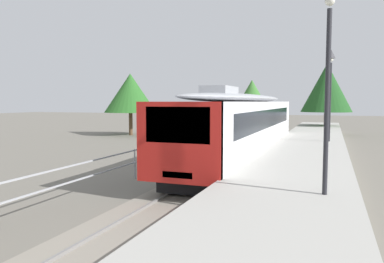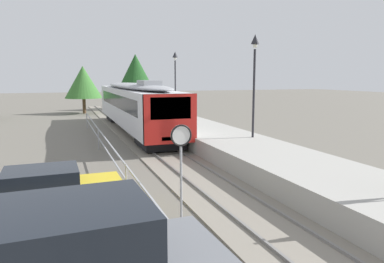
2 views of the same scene
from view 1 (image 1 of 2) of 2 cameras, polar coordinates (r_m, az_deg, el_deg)
ground_plane at (r=16.98m, az=-6.09°, el=-6.49°), size 160.00×160.00×0.00m
track_rails at (r=15.89m, az=3.72°, el=-7.12°), size 3.20×60.00×0.14m
commuter_train at (r=20.34m, az=7.71°, el=1.40°), size 2.82×18.54×3.74m
station_platform at (r=15.22m, az=15.61°, el=-6.20°), size 3.90×60.00×0.90m
platform_lamp_mid_platform at (r=10.06m, az=19.94°, el=12.17°), size 0.34×0.34×5.35m
platform_lamp_far_end at (r=23.66m, az=20.21°, el=7.60°), size 0.34×0.34×5.35m
tree_behind_carpark at (r=36.98m, az=-9.29°, el=5.75°), size 5.01×5.01×5.94m
tree_behind_station_far at (r=38.91m, az=19.67°, el=6.24°), size 4.80×4.80×6.93m
tree_distant_left at (r=36.24m, az=9.02°, el=4.89°), size 4.10×4.10×5.30m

